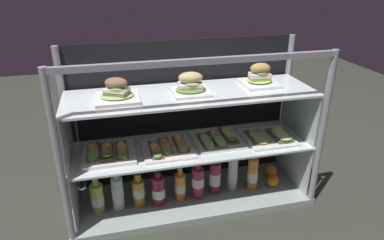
{
  "coord_description": "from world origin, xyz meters",
  "views": [
    {
      "loc": [
        -0.4,
        -1.61,
        1.24
      ],
      "look_at": [
        0.0,
        0.0,
        0.51
      ],
      "focal_mm": 32.15,
      "sensor_mm": 36.0,
      "label": 1
    }
  ],
  "objects_px": {
    "plated_roll_sandwich_left_of_center": "(191,85)",
    "juice_bottle_front_right_end": "(97,198)",
    "juice_bottle_front_left_end": "(118,192)",
    "orange_fruit_near_left_post": "(273,181)",
    "orange_fruit_beside_bottles": "(271,171)",
    "open_sandwich_tray_mid_right": "(269,137)",
    "open_sandwich_tray_right_of_center": "(168,148)",
    "juice_bottle_near_post": "(233,174)",
    "plated_roll_sandwich_near_left_corner": "(260,77)",
    "juice_bottle_front_fourth": "(180,186)",
    "juice_bottle_front_middle": "(139,191)",
    "juice_bottle_front_second": "(253,173)",
    "juice_bottle_back_center": "(215,177)",
    "open_sandwich_tray_far_right": "(108,152)",
    "plated_roll_sandwich_center": "(117,93)",
    "juice_bottle_back_right": "(158,190)",
    "juice_bottle_back_left": "(198,181)",
    "open_sandwich_tray_mid_left": "(218,139)"
  },
  "relations": [
    {
      "from": "open_sandwich_tray_mid_right",
      "to": "juice_bottle_front_middle",
      "type": "height_order",
      "value": "open_sandwich_tray_mid_right"
    },
    {
      "from": "plated_roll_sandwich_near_left_corner",
      "to": "open_sandwich_tray_mid_right",
      "type": "relative_size",
      "value": 0.7
    },
    {
      "from": "plated_roll_sandwich_near_left_corner",
      "to": "orange_fruit_near_left_post",
      "type": "xyz_separation_m",
      "value": [
        0.11,
        -0.08,
        -0.63
      ]
    },
    {
      "from": "open_sandwich_tray_mid_left",
      "to": "orange_fruit_near_left_post",
      "type": "bearing_deg",
      "value": -7.72
    },
    {
      "from": "open_sandwich_tray_mid_right",
      "to": "open_sandwich_tray_far_right",
      "type": "bearing_deg",
      "value": 178.02
    },
    {
      "from": "juice_bottle_back_center",
      "to": "juice_bottle_near_post",
      "type": "bearing_deg",
      "value": 1.65
    },
    {
      "from": "plated_roll_sandwich_center",
      "to": "juice_bottle_front_fourth",
      "type": "height_order",
      "value": "plated_roll_sandwich_center"
    },
    {
      "from": "open_sandwich_tray_mid_right",
      "to": "orange_fruit_beside_bottles",
      "type": "bearing_deg",
      "value": 47.34
    },
    {
      "from": "plated_roll_sandwich_left_of_center",
      "to": "juice_bottle_near_post",
      "type": "relative_size",
      "value": 0.78
    },
    {
      "from": "open_sandwich_tray_far_right",
      "to": "open_sandwich_tray_right_of_center",
      "type": "relative_size",
      "value": 1.0
    },
    {
      "from": "open_sandwich_tray_right_of_center",
      "to": "juice_bottle_front_left_end",
      "type": "xyz_separation_m",
      "value": [
        -0.28,
        -0.0,
        -0.24
      ]
    },
    {
      "from": "juice_bottle_front_right_end",
      "to": "juice_bottle_near_post",
      "type": "bearing_deg",
      "value": 1.43
    },
    {
      "from": "juice_bottle_near_post",
      "to": "juice_bottle_front_middle",
      "type": "bearing_deg",
      "value": -178.18
    },
    {
      "from": "plated_roll_sandwich_center",
      "to": "juice_bottle_back_center",
      "type": "height_order",
      "value": "plated_roll_sandwich_center"
    },
    {
      "from": "orange_fruit_beside_bottles",
      "to": "open_sandwich_tray_mid_right",
      "type": "bearing_deg",
      "value": -132.66
    },
    {
      "from": "juice_bottle_back_right",
      "to": "orange_fruit_beside_bottles",
      "type": "xyz_separation_m",
      "value": [
        0.72,
        0.09,
        -0.04
      ]
    },
    {
      "from": "open_sandwich_tray_mid_right",
      "to": "juice_bottle_back_center",
      "type": "relative_size",
      "value": 1.15
    },
    {
      "from": "plated_roll_sandwich_left_of_center",
      "to": "juice_bottle_front_left_end",
      "type": "height_order",
      "value": "plated_roll_sandwich_left_of_center"
    },
    {
      "from": "open_sandwich_tray_right_of_center",
      "to": "open_sandwich_tray_mid_right",
      "type": "height_order",
      "value": "open_sandwich_tray_mid_right"
    },
    {
      "from": "plated_roll_sandwich_center",
      "to": "orange_fruit_near_left_post",
      "type": "distance_m",
      "value": 1.07
    },
    {
      "from": "juice_bottle_back_right",
      "to": "juice_bottle_back_center",
      "type": "xyz_separation_m",
      "value": [
        0.34,
        0.03,
        0.01
      ]
    },
    {
      "from": "open_sandwich_tray_right_of_center",
      "to": "juice_bottle_near_post",
      "type": "height_order",
      "value": "open_sandwich_tray_right_of_center"
    },
    {
      "from": "juice_bottle_back_center",
      "to": "open_sandwich_tray_right_of_center",
      "type": "bearing_deg",
      "value": -176.52
    },
    {
      "from": "plated_roll_sandwich_left_of_center",
      "to": "juice_bottle_front_second",
      "type": "bearing_deg",
      "value": -3.78
    },
    {
      "from": "juice_bottle_front_left_end",
      "to": "juice_bottle_back_right",
      "type": "xyz_separation_m",
      "value": [
        0.22,
        -0.01,
        -0.02
      ]
    },
    {
      "from": "open_sandwich_tray_right_of_center",
      "to": "juice_bottle_front_fourth",
      "type": "height_order",
      "value": "open_sandwich_tray_right_of_center"
    },
    {
      "from": "juice_bottle_front_right_end",
      "to": "juice_bottle_back_center",
      "type": "height_order",
      "value": "juice_bottle_back_center"
    },
    {
      "from": "open_sandwich_tray_right_of_center",
      "to": "open_sandwich_tray_far_right",
      "type": "bearing_deg",
      "value": 176.66
    },
    {
      "from": "open_sandwich_tray_right_of_center",
      "to": "juice_bottle_front_left_end",
      "type": "distance_m",
      "value": 0.37
    },
    {
      "from": "plated_roll_sandwich_center",
      "to": "open_sandwich_tray_mid_left",
      "type": "xyz_separation_m",
      "value": [
        0.53,
        0.02,
        -0.32
      ]
    },
    {
      "from": "plated_roll_sandwich_left_of_center",
      "to": "juice_bottle_front_right_end",
      "type": "bearing_deg",
      "value": -177.22
    },
    {
      "from": "open_sandwich_tray_right_of_center",
      "to": "juice_bottle_back_left",
      "type": "distance_m",
      "value": 0.29
    },
    {
      "from": "juice_bottle_back_center",
      "to": "juice_bottle_back_left",
      "type": "bearing_deg",
      "value": -169.82
    },
    {
      "from": "juice_bottle_front_left_end",
      "to": "orange_fruit_near_left_post",
      "type": "distance_m",
      "value": 0.92
    },
    {
      "from": "plated_roll_sandwich_near_left_corner",
      "to": "orange_fruit_near_left_post",
      "type": "height_order",
      "value": "plated_roll_sandwich_near_left_corner"
    },
    {
      "from": "open_sandwich_tray_mid_right",
      "to": "juice_bottle_back_center",
      "type": "xyz_separation_m",
      "value": [
        -0.3,
        0.03,
        -0.24
      ]
    },
    {
      "from": "plated_roll_sandwich_center",
      "to": "open_sandwich_tray_mid_right",
      "type": "relative_size",
      "value": 0.78
    },
    {
      "from": "juice_bottle_back_left",
      "to": "juice_bottle_back_center",
      "type": "distance_m",
      "value": 0.11
    },
    {
      "from": "juice_bottle_back_center",
      "to": "open_sandwich_tray_mid_left",
      "type": "bearing_deg",
      "value": 42.79
    },
    {
      "from": "plated_roll_sandwich_near_left_corner",
      "to": "juice_bottle_back_center",
      "type": "height_order",
      "value": "plated_roll_sandwich_near_left_corner"
    },
    {
      "from": "juice_bottle_near_post",
      "to": "juice_bottle_back_center",
      "type": "bearing_deg",
      "value": -178.35
    },
    {
      "from": "plated_roll_sandwich_center",
      "to": "orange_fruit_near_left_post",
      "type": "bearing_deg",
      "value": -1.73
    },
    {
      "from": "orange_fruit_beside_bottles",
      "to": "orange_fruit_near_left_post",
      "type": "distance_m",
      "value": 0.1
    },
    {
      "from": "juice_bottle_near_post",
      "to": "juice_bottle_front_second",
      "type": "distance_m",
      "value": 0.12
    },
    {
      "from": "plated_roll_sandwich_near_left_corner",
      "to": "juice_bottle_front_middle",
      "type": "distance_m",
      "value": 0.91
    },
    {
      "from": "open_sandwich_tray_mid_right",
      "to": "plated_roll_sandwich_center",
      "type": "bearing_deg",
      "value": 178.24
    },
    {
      "from": "plated_roll_sandwich_center",
      "to": "plated_roll_sandwich_left_of_center",
      "type": "distance_m",
      "value": 0.37
    },
    {
      "from": "open_sandwich_tray_mid_right",
      "to": "orange_fruit_beside_bottles",
      "type": "distance_m",
      "value": 0.33
    },
    {
      "from": "plated_roll_sandwich_left_of_center",
      "to": "juice_bottle_near_post",
      "type": "xyz_separation_m",
      "value": [
        0.25,
        -0.01,
        -0.57
      ]
    },
    {
      "from": "juice_bottle_front_fourth",
      "to": "orange_fruit_beside_bottles",
      "type": "distance_m",
      "value": 0.61
    }
  ]
}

